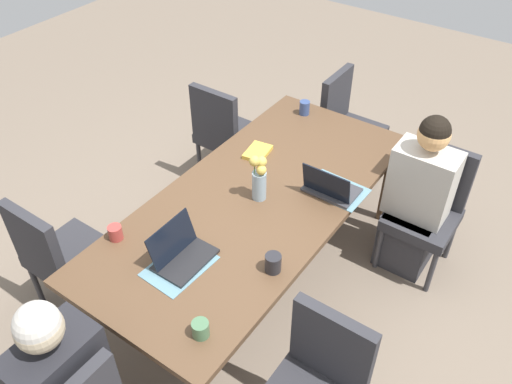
% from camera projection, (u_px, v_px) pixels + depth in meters
% --- Properties ---
extents(ground_plane, '(10.00, 10.00, 0.00)m').
position_uv_depth(ground_plane, '(256.00, 279.00, 3.69)').
color(ground_plane, '#756656').
extents(dining_table, '(2.33, 1.04, 0.74)m').
position_uv_depth(dining_table, '(256.00, 206.00, 3.25)').
color(dining_table, brown).
rests_on(dining_table, ground_plane).
extents(chair_near_left_near, '(0.44, 0.44, 0.90)m').
position_uv_depth(chair_near_left_near, '(428.00, 204.00, 3.54)').
color(chair_near_left_near, '#2D2D33').
rests_on(chair_near_left_near, ground_plane).
extents(person_near_left_near, '(0.36, 0.40, 1.19)m').
position_uv_depth(person_near_left_near, '(416.00, 203.00, 3.50)').
color(person_near_left_near, '#2D2D33').
rests_on(person_near_left_near, ground_plane).
extents(chair_far_left_far, '(0.44, 0.44, 0.90)m').
position_uv_depth(chair_far_left_far, '(58.00, 253.00, 3.20)').
color(chair_far_left_far, '#2D2D33').
rests_on(chair_far_left_far, ground_plane).
extents(chair_near_right_near, '(0.44, 0.44, 0.90)m').
position_uv_depth(chair_near_right_near, '(317.00, 384.00, 2.54)').
color(chair_near_right_near, '#2D2D33').
rests_on(chair_near_right_near, ground_plane).
extents(chair_head_right_right_mid, '(0.44, 0.44, 0.90)m').
position_uv_depth(chair_head_right_right_mid, '(346.00, 122.00, 4.33)').
color(chair_head_right_right_mid, '#2D2D33').
rests_on(chair_head_right_right_mid, ground_plane).
extents(chair_far_right_far, '(0.44, 0.44, 0.90)m').
position_uv_depth(chair_far_right_far, '(224.00, 130.00, 4.23)').
color(chair_far_right_far, '#2D2D33').
rests_on(chair_far_right_far, ground_plane).
extents(flower_vase, '(0.10, 0.10, 0.31)m').
position_uv_depth(flower_vase, '(259.00, 178.00, 3.12)').
color(flower_vase, '#8EA8B7').
rests_on(flower_vase, dining_table).
extents(placemat_near_left_near, '(0.27, 0.37, 0.00)m').
position_uv_depth(placemat_near_left_near, '(336.00, 190.00, 3.27)').
color(placemat_near_left_near, slate).
rests_on(placemat_near_left_near, dining_table).
extents(placemat_head_left_left_mid, '(0.37, 0.28, 0.00)m').
position_uv_depth(placemat_head_left_left_mid, '(180.00, 266.00, 2.79)').
color(placemat_head_left_left_mid, slate).
rests_on(placemat_head_left_left_mid, dining_table).
extents(laptop_head_left_left_mid, '(0.32, 0.22, 0.21)m').
position_uv_depth(laptop_head_left_left_mid, '(181.00, 253.00, 2.80)').
color(laptop_head_left_left_mid, black).
rests_on(laptop_head_left_left_mid, dining_table).
extents(laptop_near_left_near, '(0.22, 0.32, 0.21)m').
position_uv_depth(laptop_near_left_near, '(330.00, 188.00, 3.22)').
color(laptop_near_left_near, '#38383D').
rests_on(laptop_near_left_near, dining_table).
extents(coffee_mug_near_left, '(0.08, 0.08, 0.09)m').
position_uv_depth(coffee_mug_near_left, '(201.00, 329.00, 2.44)').
color(coffee_mug_near_left, '#47704C').
rests_on(coffee_mug_near_left, dining_table).
extents(coffee_mug_near_right, '(0.09, 0.09, 0.10)m').
position_uv_depth(coffee_mug_near_right, '(273.00, 263.00, 2.74)').
color(coffee_mug_near_right, '#232328').
rests_on(coffee_mug_near_right, dining_table).
extents(coffee_mug_centre_left, '(0.08, 0.08, 0.10)m').
position_uv_depth(coffee_mug_centre_left, '(304.00, 108.00, 3.92)').
color(coffee_mug_centre_left, '#33477A').
rests_on(coffee_mug_centre_left, dining_table).
extents(coffee_mug_centre_right, '(0.08, 0.08, 0.08)m').
position_uv_depth(coffee_mug_centre_right, '(115.00, 233.00, 2.92)').
color(coffee_mug_centre_right, '#AD3D38').
rests_on(coffee_mug_centre_right, dining_table).
extents(book_red_cover, '(0.22, 0.17, 0.03)m').
position_uv_depth(book_red_cover, '(258.00, 152.00, 3.56)').
color(book_red_cover, gold).
rests_on(book_red_cover, dining_table).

